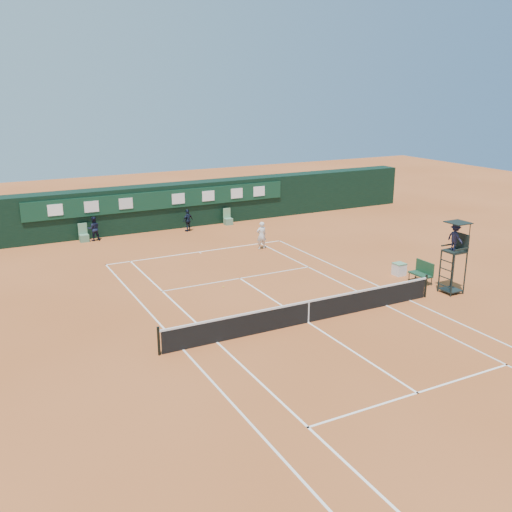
{
  "coord_description": "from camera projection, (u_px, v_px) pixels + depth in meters",
  "views": [
    {
      "loc": [
        -12.03,
        -18.28,
        9.32
      ],
      "look_at": [
        0.71,
        6.0,
        1.2
      ],
      "focal_mm": 40.0,
      "sensor_mm": 36.0,
      "label": 1
    }
  ],
  "objects": [
    {
      "name": "ball_kid_left",
      "position": [
        94.0,
        229.0,
        35.94
      ],
      "size": [
        0.79,
        0.64,
        1.54
      ],
      "primitive_type": "imported",
      "rotation": [
        0.0,
        0.0,
        3.06
      ],
      "color": "black",
      "rests_on": "ground"
    },
    {
      "name": "player",
      "position": [
        261.0,
        235.0,
        34.07
      ],
      "size": [
        0.62,
        0.42,
        1.66
      ],
      "primitive_type": "imported",
      "rotation": [
        0.0,
        0.0,
        3.1
      ],
      "color": "silver",
      "rests_on": "ground"
    },
    {
      "name": "back_wall",
      "position": [
        160.0,
        206.0,
        39.01
      ],
      "size": [
        40.0,
        1.65,
        3.0
      ],
      "color": "black",
      "rests_on": "ground"
    },
    {
      "name": "linesman_chair_right",
      "position": [
        228.0,
        220.0,
        40.29
      ],
      "size": [
        0.55,
        0.5,
        1.15
      ],
      "color": "#588767",
      "rests_on": "ground"
    },
    {
      "name": "ground",
      "position": [
        308.0,
        323.0,
        23.53
      ],
      "size": [
        90.0,
        90.0,
        0.0
      ],
      "primitive_type": "plane",
      "color": "#B75C2B",
      "rests_on": "ground"
    },
    {
      "name": "umpire_chair",
      "position": [
        455.0,
        243.0,
        26.26
      ],
      "size": [
        0.96,
        0.95,
        3.42
      ],
      "color": "black",
      "rests_on": "ground"
    },
    {
      "name": "tennis_ball",
      "position": [
        223.0,
        287.0,
        27.66
      ],
      "size": [
        0.06,
        0.06,
        0.06
      ],
      "primitive_type": "sphere",
      "color": "yellow",
      "rests_on": "ground"
    },
    {
      "name": "court_lines",
      "position": [
        308.0,
        322.0,
        23.53
      ],
      "size": [
        11.05,
        23.85,
        0.01
      ],
      "color": "white",
      "rests_on": "ground"
    },
    {
      "name": "tennis_bag",
      "position": [
        412.0,
        287.0,
        27.29
      ],
      "size": [
        0.44,
        0.87,
        0.31
      ],
      "primitive_type": "cube",
      "rotation": [
        0.0,
        0.0,
        -0.09
      ],
      "color": "black",
      "rests_on": "ground"
    },
    {
      "name": "linesman_chair_left",
      "position": [
        84.0,
        237.0,
        35.83
      ],
      "size": [
        0.55,
        0.5,
        1.15
      ],
      "color": "#548061",
      "rests_on": "ground"
    },
    {
      "name": "ball_kid_right",
      "position": [
        188.0,
        220.0,
        38.32
      ],
      "size": [
        0.94,
        0.72,
        1.49
      ],
      "primitive_type": "imported",
      "rotation": [
        0.0,
        0.0,
        3.61
      ],
      "color": "black",
      "rests_on": "ground"
    },
    {
      "name": "cooler",
      "position": [
        399.0,
        269.0,
        29.41
      ],
      "size": [
        0.57,
        0.57,
        0.65
      ],
      "color": "silver",
      "rests_on": "ground"
    },
    {
      "name": "player_bench",
      "position": [
        422.0,
        271.0,
        28.17
      ],
      "size": [
        0.56,
        1.2,
        1.1
      ],
      "color": "#173B27",
      "rests_on": "ground"
    },
    {
      "name": "tennis_net",
      "position": [
        308.0,
        311.0,
        23.38
      ],
      "size": [
        12.9,
        0.1,
        1.1
      ],
      "color": "black",
      "rests_on": "ground"
    }
  ]
}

